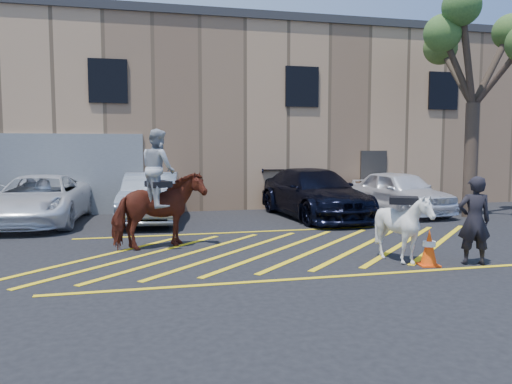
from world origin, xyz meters
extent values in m
plane|color=black|center=(0.00, 0.00, 0.00)|extent=(90.00, 90.00, 0.00)
imported|color=white|center=(-6.01, 5.16, 0.74)|extent=(2.84, 5.52, 1.49)
imported|color=gray|center=(-2.68, 4.89, 0.77)|extent=(2.15, 4.83, 1.54)
imported|color=black|center=(2.63, 4.53, 0.81)|extent=(2.75, 5.76, 1.62)
imported|color=white|center=(5.89, 4.71, 0.76)|extent=(2.33, 4.67, 1.53)
imported|color=black|center=(3.42, -2.54, 0.89)|extent=(0.74, 0.60, 1.78)
cube|color=tan|center=(0.00, 12.00, 3.50)|extent=(32.00, 10.00, 7.00)
cube|color=#2D2D30|center=(0.00, 12.00, 7.15)|extent=(32.20, 10.20, 0.30)
cube|color=black|center=(-4.00, 6.96, 4.60)|extent=(1.30, 0.08, 1.50)
cube|color=black|center=(3.00, 6.96, 4.60)|extent=(1.30, 0.08, 1.50)
cube|color=black|center=(9.00, 6.96, 4.60)|extent=(1.30, 0.08, 1.50)
cube|color=#38332D|center=(6.00, 6.96, 1.10)|extent=(1.10, 0.08, 2.20)
cube|color=yellow|center=(-4.20, -0.30, 0.01)|extent=(4.20, 4.20, 0.01)
cube|color=yellow|center=(-3.15, -0.30, 0.01)|extent=(4.20, 4.20, 0.01)
cube|color=yellow|center=(-2.10, -0.30, 0.01)|extent=(4.20, 4.20, 0.01)
cube|color=yellow|center=(-1.05, -0.30, 0.01)|extent=(4.20, 4.20, 0.01)
cube|color=yellow|center=(0.00, -0.30, 0.01)|extent=(4.20, 4.20, 0.01)
cube|color=yellow|center=(1.05, -0.30, 0.01)|extent=(4.20, 4.20, 0.01)
cube|color=yellow|center=(2.10, -0.30, 0.01)|extent=(4.20, 4.20, 0.01)
cube|color=yellow|center=(3.15, -0.30, 0.01)|extent=(4.20, 4.20, 0.01)
cube|color=yellow|center=(4.20, -0.30, 0.01)|extent=(4.20, 4.20, 0.01)
cube|color=yellow|center=(0.00, 2.20, 0.01)|extent=(9.50, 0.12, 0.01)
cube|color=yellow|center=(0.00, -2.80, 0.01)|extent=(9.50, 0.12, 0.01)
imported|color=maroon|center=(-2.63, 0.55, 0.88)|extent=(2.29, 1.63, 1.77)
imported|color=#A2A5AD|center=(-2.63, 0.55, 1.86)|extent=(0.94, 1.06, 1.80)
cube|color=black|center=(-2.63, 0.55, 1.50)|extent=(0.63, 0.69, 0.14)
imported|color=white|center=(2.12, -2.08, 0.72)|extent=(1.65, 1.70, 1.44)
cube|color=black|center=(2.12, -2.08, 1.28)|extent=(0.71, 0.67, 0.14)
cube|color=#FC450A|center=(2.50, -2.42, 0.01)|extent=(0.44, 0.44, 0.03)
cone|color=#FF4A0A|center=(2.50, -2.42, 0.38)|extent=(0.32, 0.32, 0.70)
cylinder|color=white|center=(2.50, -2.42, 0.44)|extent=(0.25, 0.25, 0.10)
cylinder|color=#4C3D2E|center=(7.77, 3.46, 1.90)|extent=(0.44, 0.44, 3.80)
cylinder|color=#443829|center=(8.56, 3.60, 4.97)|extent=(1.76, 0.51, 2.68)
cylinder|color=#47382B|center=(7.70, 4.32, 4.80)|extent=(0.33, 1.88, 2.34)
cylinder|color=#413127|center=(7.16, 3.46, 4.85)|extent=(1.40, 0.20, 2.39)
cylinder|color=#423028|center=(8.11, 2.73, 4.59)|extent=(0.78, 1.62, 1.96)
cylinder|color=#4B382D|center=(7.30, 3.19, 5.20)|extent=(1.16, 0.77, 3.11)
sphere|color=#526E2F|center=(9.34, 3.74, 6.24)|extent=(1.20, 1.20, 1.20)
sphere|color=#536E2F|center=(7.62, 5.18, 5.91)|extent=(1.20, 1.20, 1.20)
sphere|color=#4A7331|center=(6.55, 3.46, 6.00)|extent=(1.20, 1.20, 1.20)
sphere|color=#487431|center=(6.83, 2.91, 6.71)|extent=(1.20, 1.20, 1.20)
camera|label=1|loc=(-3.12, -11.10, 2.36)|focal=35.00mm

